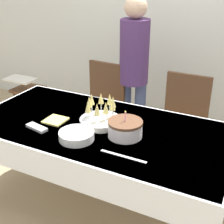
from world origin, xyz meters
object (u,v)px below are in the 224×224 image
(person_standing, at_px, (134,65))
(high_chair, at_px, (28,95))
(birthday_cake, at_px, (125,129))
(champagne_tray, at_px, (101,108))
(dining_chair_far_right, at_px, (182,124))
(plate_stack_main, at_px, (77,136))
(plate_stack_dessert, at_px, (101,124))
(dining_chair_far_left, at_px, (102,107))

(person_standing, height_order, high_chair, person_standing)
(birthday_cake, height_order, high_chair, birthday_cake)
(champagne_tray, bearing_deg, dining_chair_far_right, 57.45)
(plate_stack_main, height_order, high_chair, plate_stack_main)
(plate_stack_main, distance_m, plate_stack_dessert, 0.23)
(champagne_tray, bearing_deg, high_chair, 152.76)
(plate_stack_main, xyz_separation_m, high_chair, (-1.32, 1.01, -0.32))
(plate_stack_dessert, bearing_deg, dining_chair_far_left, 118.52)
(dining_chair_far_left, relative_size, birthday_cake, 4.09)
(dining_chair_far_left, height_order, plate_stack_dessert, dining_chair_far_left)
(plate_stack_dessert, height_order, person_standing, person_standing)
(dining_chair_far_left, xyz_separation_m, high_chair, (-0.94, -0.02, -0.04))
(plate_stack_main, height_order, plate_stack_dessert, plate_stack_main)
(high_chair, bearing_deg, dining_chair_far_left, 1.22)
(plate_stack_main, bearing_deg, dining_chair_far_right, 66.31)
(dining_chair_far_left, bearing_deg, plate_stack_main, -69.95)
(dining_chair_far_left, relative_size, plate_stack_dessert, 4.90)
(birthday_cake, xyz_separation_m, person_standing, (-0.37, 1.02, 0.12))
(champagne_tray, height_order, person_standing, person_standing)
(person_standing, bearing_deg, plate_stack_main, -84.88)
(plate_stack_main, bearing_deg, person_standing, 95.12)
(dining_chair_far_left, xyz_separation_m, champagne_tray, (0.38, -0.70, 0.34))
(champagne_tray, distance_m, plate_stack_dessert, 0.14)
(dining_chair_far_left, xyz_separation_m, person_standing, (0.27, 0.18, 0.43))
(champagne_tray, bearing_deg, plate_stack_main, -90.61)
(dining_chair_far_right, distance_m, champagne_tray, 0.90)
(dining_chair_far_right, bearing_deg, champagne_tray, -122.55)
(dining_chair_far_right, relative_size, high_chair, 1.34)
(dining_chair_far_left, xyz_separation_m, plate_stack_dessert, (0.44, -0.80, 0.27))
(champagne_tray, bearing_deg, person_standing, 97.23)
(champagne_tray, xyz_separation_m, plate_stack_main, (-0.00, -0.33, -0.07))
(birthday_cake, distance_m, champagne_tray, 0.30)
(dining_chair_far_right, distance_m, high_chair, 1.77)
(dining_chair_far_right, height_order, plate_stack_main, dining_chair_far_right)
(dining_chair_far_left, height_order, person_standing, person_standing)
(dining_chair_far_right, height_order, birthday_cake, birthday_cake)
(dining_chair_far_right, xyz_separation_m, person_standing, (-0.56, 0.18, 0.43))
(dining_chair_far_right, distance_m, plate_stack_main, 1.16)
(dining_chair_far_left, xyz_separation_m, plate_stack_main, (0.37, -1.03, 0.28))
(champagne_tray, relative_size, person_standing, 0.19)
(birthday_cake, bearing_deg, dining_chair_far_right, 77.68)
(dining_chair_far_left, height_order, dining_chair_far_right, same)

